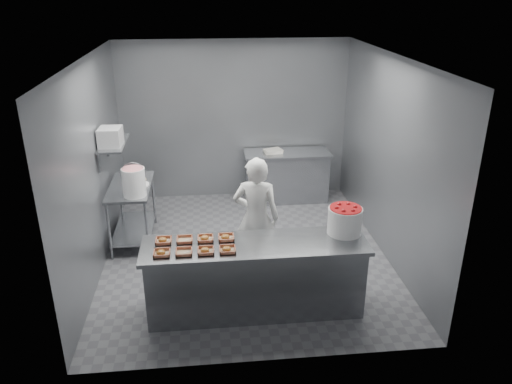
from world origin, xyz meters
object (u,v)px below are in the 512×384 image
at_px(service_counter, 255,277).
at_px(tray_6, 205,238).
at_px(tray_7, 226,237).
at_px(worker, 256,218).
at_px(tray_1, 184,252).
at_px(tray_5, 185,240).
at_px(prep_table, 132,205).
at_px(glaze_bucket, 134,181).
at_px(tray_4, 163,240).
at_px(tray_0, 162,253).
at_px(appliance, 110,137).
at_px(tray_3, 227,249).
at_px(back_counter, 286,176).
at_px(strawberry_tub, 345,220).
at_px(tray_2, 206,251).

xyz_separation_m(service_counter, tray_6, (-0.57, 0.14, 0.47)).
xyz_separation_m(tray_7, worker, (0.43, 0.68, -0.09)).
height_order(tray_1, tray_5, same).
xyz_separation_m(prep_table, glaze_bucket, (0.12, -0.39, 0.52)).
bearing_deg(tray_1, tray_7, 30.97).
bearing_deg(tray_7, tray_4, 180.00).
relative_size(tray_6, tray_7, 1.00).
bearing_deg(tray_0, tray_6, 30.82).
xyz_separation_m(service_counter, appliance, (-1.82, 1.80, 1.24)).
height_order(tray_3, appliance, appliance).
bearing_deg(back_counter, worker, -108.24).
height_order(tray_5, tray_7, tray_7).
relative_size(back_counter, tray_5, 8.01).
bearing_deg(service_counter, glaze_bucket, 134.38).
xyz_separation_m(prep_table, tray_1, (0.85, -2.09, 0.33)).
distance_m(tray_1, strawberry_tub, 1.91).
bearing_deg(tray_0, worker, 40.02).
bearing_deg(tray_5, back_counter, 61.26).
bearing_deg(appliance, tray_2, -54.39).
relative_size(tray_4, appliance, 0.55).
xyz_separation_m(back_counter, tray_5, (-1.70, -3.11, 0.47)).
distance_m(tray_0, worker, 1.50).
relative_size(prep_table, tray_6, 6.40).
xyz_separation_m(tray_5, appliance, (-1.02, 1.65, 0.77)).
bearing_deg(service_counter, tray_3, -156.33).
bearing_deg(tray_6, glaze_bucket, 124.14).
bearing_deg(strawberry_tub, tray_5, -179.79).
bearing_deg(strawberry_tub, service_counter, -172.09).
xyz_separation_m(tray_0, tray_7, (0.72, 0.29, 0.00)).
bearing_deg(tray_7, glaze_bucket, 130.27).
bearing_deg(worker, prep_table, -19.96).
bearing_deg(prep_table, glaze_bucket, -72.56).
height_order(prep_table, tray_1, tray_1).
bearing_deg(strawberry_tub, tray_1, -171.15).
bearing_deg(tray_4, tray_0, -90.00).
xyz_separation_m(service_counter, strawberry_tub, (1.08, 0.15, 0.62)).
height_order(service_counter, tray_1, tray_1).
bearing_deg(tray_0, service_counter, 7.79).
relative_size(tray_5, tray_7, 1.00).
distance_m(back_counter, strawberry_tub, 3.17).
bearing_deg(service_counter, strawberry_tub, 7.91).
bearing_deg(appliance, tray_3, -49.66).
distance_m(tray_0, tray_1, 0.24).
distance_m(prep_table, appliance, 1.12).
xyz_separation_m(tray_1, strawberry_tub, (1.88, 0.29, 0.16)).
xyz_separation_m(strawberry_tub, glaze_bucket, (-2.61, 1.41, 0.04)).
bearing_deg(tray_7, strawberry_tub, 0.28).
xyz_separation_m(service_counter, tray_5, (-0.80, 0.14, 0.47)).
bearing_deg(glaze_bucket, tray_4, -71.25).
distance_m(tray_2, worker, 1.17).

